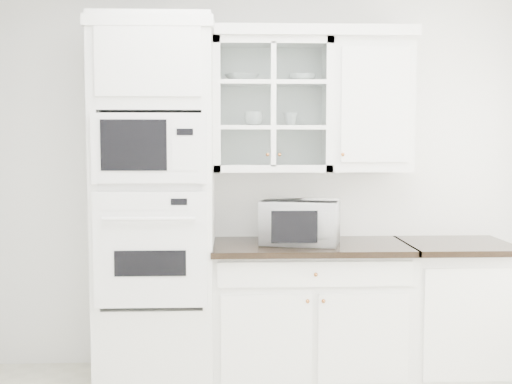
{
  "coord_description": "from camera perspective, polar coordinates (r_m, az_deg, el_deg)",
  "views": [
    {
      "loc": [
        -0.25,
        -2.84,
        1.62
      ],
      "look_at": [
        -0.1,
        1.05,
        1.3
      ],
      "focal_mm": 45.0,
      "sensor_mm": 36.0,
      "label": 1
    }
  ],
  "objects": [
    {
      "name": "room_shell",
      "position": [
        3.28,
        2.17,
        7.5
      ],
      "size": [
        4.0,
        3.5,
        2.7
      ],
      "color": "white",
      "rests_on": "ground"
    },
    {
      "name": "oven_column",
      "position": [
        4.3,
        -8.87,
        -0.96
      ],
      "size": [
        0.76,
        0.68,
        2.4
      ],
      "color": "white",
      "rests_on": "ground"
    },
    {
      "name": "base_cabinet_run",
      "position": [
        4.47,
        4.76,
        -10.33
      ],
      "size": [
        1.32,
        0.67,
        0.92
      ],
      "color": "white",
      "rests_on": "ground"
    },
    {
      "name": "extra_base_cabinet",
      "position": [
        4.69,
        17.16,
        -9.79
      ],
      "size": [
        0.72,
        0.67,
        0.92
      ],
      "color": "white",
      "rests_on": "ground"
    },
    {
      "name": "upper_cabinet_glass",
      "position": [
        4.44,
        1.43,
        7.67
      ],
      "size": [
        0.8,
        0.33,
        0.9
      ],
      "color": "white",
      "rests_on": "room_shell"
    },
    {
      "name": "upper_cabinet_solid",
      "position": [
        4.53,
        10.06,
        7.53
      ],
      "size": [
        0.55,
        0.33,
        0.9
      ],
      "primitive_type": "cube",
      "color": "white",
      "rests_on": "room_shell"
    },
    {
      "name": "crown_molding",
      "position": [
        4.46,
        0.08,
        13.93
      ],
      "size": [
        2.14,
        0.38,
        0.07
      ],
      "primitive_type": "cube",
      "color": "white",
      "rests_on": "room_shell"
    },
    {
      "name": "countertop_microwave",
      "position": [
        4.34,
        3.99,
        -2.64
      ],
      "size": [
        0.6,
        0.53,
        0.29
      ],
      "primitive_type": "imported",
      "rotation": [
        0.0,
        0.0,
        2.9
      ],
      "color": "white",
      "rests_on": "base_cabinet_run"
    },
    {
      "name": "bowl_a",
      "position": [
        4.44,
        -1.27,
        10.08
      ],
      "size": [
        0.28,
        0.28,
        0.05
      ],
      "primitive_type": "imported",
      "rotation": [
        0.0,
        0.0,
        0.3
      ],
      "color": "white",
      "rests_on": "upper_cabinet_glass"
    },
    {
      "name": "bowl_b",
      "position": [
        4.47,
        4.15,
        10.05
      ],
      "size": [
        0.2,
        0.2,
        0.06
      ],
      "primitive_type": "imported",
      "rotation": [
        0.0,
        0.0,
        -0.16
      ],
      "color": "white",
      "rests_on": "upper_cabinet_glass"
    },
    {
      "name": "cup_a",
      "position": [
        4.41,
        -0.19,
        6.51
      ],
      "size": [
        0.15,
        0.15,
        0.1
      ],
      "primitive_type": "imported",
      "rotation": [
        0.0,
        0.0,
        0.23
      ],
      "color": "white",
      "rests_on": "upper_cabinet_glass"
    },
    {
      "name": "cup_b",
      "position": [
        4.46,
        3.09,
        6.45
      ],
      "size": [
        0.11,
        0.11,
        0.09
      ],
      "primitive_type": "imported",
      "rotation": [
        0.0,
        0.0,
        0.1
      ],
      "color": "white",
      "rests_on": "upper_cabinet_glass"
    }
  ]
}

